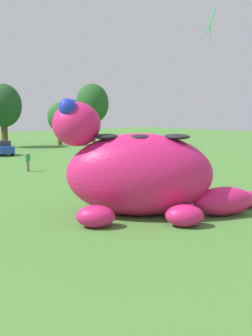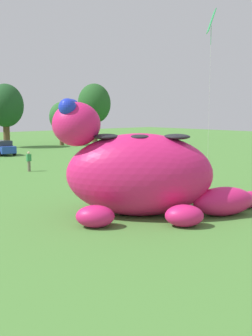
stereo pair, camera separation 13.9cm
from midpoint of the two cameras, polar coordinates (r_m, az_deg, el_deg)
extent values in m
plane|color=#4C8438|center=(21.72, -0.08, -5.96)|extent=(160.00, 160.00, 0.00)
ellipsoid|color=#E01E6B|center=(20.68, 1.65, -0.90)|extent=(7.79, 7.56, 4.08)
ellipsoid|color=#E01E6B|center=(20.63, -6.95, 5.93)|extent=(3.20, 3.18, 2.15)
sphere|color=#1E33CC|center=(20.08, -8.14, 8.16)|extent=(0.86, 0.86, 0.86)
sphere|color=#1E33CC|center=(21.25, -7.65, 8.15)|extent=(0.86, 0.86, 0.86)
ellipsoid|color=black|center=(20.51, -2.90, 4.29)|extent=(2.06, 2.08, 0.27)
ellipsoid|color=black|center=(20.48, 1.67, 4.29)|extent=(2.06, 2.08, 0.27)
ellipsoid|color=black|center=(20.59, 6.73, 4.26)|extent=(2.06, 2.08, 0.27)
ellipsoid|color=#E01E6B|center=(18.83, -4.37, -6.57)|extent=(2.13, 2.10, 1.00)
ellipsoid|color=#E01E6B|center=(23.23, -3.39, -3.80)|extent=(2.13, 2.10, 1.00)
ellipsoid|color=#E01E6B|center=(19.08, 7.77, -6.43)|extent=(2.13, 2.10, 1.00)
ellipsoid|color=#E01E6B|center=(23.12, 6.51, -3.90)|extent=(2.13, 2.10, 1.00)
ellipsoid|color=#E01E6B|center=(21.39, 12.90, -4.41)|extent=(3.64, 2.75, 1.43)
ellipsoid|color=#E01E6B|center=(23.51, 16.20, -4.12)|extent=(1.98, 1.16, 0.87)
cube|color=#2347B7|center=(51.15, -16.67, 2.49)|extent=(2.09, 4.25, 0.80)
cube|color=#2D333D|center=(50.95, -16.64, 3.26)|extent=(1.68, 2.10, 0.60)
cylinder|color=black|center=(52.66, -16.25, 2.21)|extent=(0.30, 0.66, 0.64)
cylinder|color=black|center=(50.29, -15.25, 2.00)|extent=(0.30, 0.66, 0.64)
cylinder|color=brown|center=(61.56, -16.24, 4.14)|extent=(0.89, 0.89, 3.13)
ellipsoid|color=#1E4C23|center=(61.46, -16.39, 8.17)|extent=(5.01, 5.01, 6.01)
cylinder|color=brown|center=(63.90, -9.04, 4.09)|extent=(0.65, 0.65, 2.27)
ellipsoid|color=#2D662D|center=(63.78, -9.10, 6.89)|extent=(3.62, 3.62, 4.35)
cylinder|color=brown|center=(69.75, -4.62, 4.92)|extent=(0.96, 0.96, 3.36)
ellipsoid|color=#235623|center=(69.67, -4.66, 8.73)|extent=(5.38, 5.38, 6.46)
cylinder|color=#726656|center=(36.83, -13.31, 0.22)|extent=(0.26, 0.26, 0.88)
cube|color=#338C4C|center=(36.74, -13.35, 1.36)|extent=(0.38, 0.22, 0.60)
sphere|color=beige|center=(36.70, -13.37, 2.02)|extent=(0.22, 0.22, 0.22)
cylinder|color=brown|center=(29.60, 10.72, -2.24)|extent=(0.06, 0.06, 0.15)
cylinder|color=silver|center=(29.16, 10.99, 8.47)|extent=(0.01, 0.01, 10.85)
cube|color=green|center=(29.74, 11.28, 18.98)|extent=(1.13, 1.13, 1.44)
cylinder|color=green|center=(29.57, 11.23, 17.27)|extent=(0.03, 0.03, 1.20)
camera|label=1|loc=(0.07, -90.19, -0.03)|focal=44.82mm
camera|label=2|loc=(0.07, 89.81, 0.03)|focal=44.82mm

